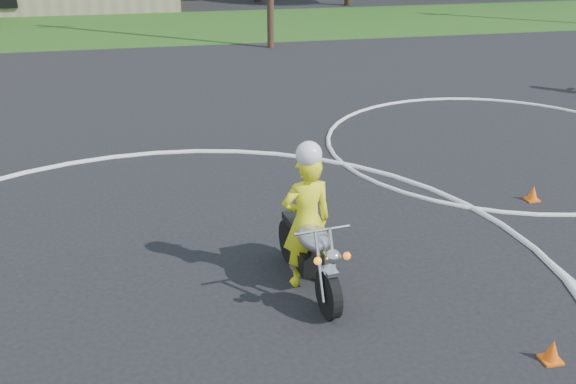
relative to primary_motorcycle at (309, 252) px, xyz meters
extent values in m
cube|color=#1E4714|center=(-2.09, 24.30, -0.58)|extent=(120.00, 10.00, 0.02)
torus|color=silver|center=(-2.09, 0.30, -0.58)|extent=(12.12, 12.12, 0.12)
torus|color=silver|center=(5.91, 5.30, -0.58)|extent=(8.10, 8.10, 0.10)
cylinder|color=black|center=(0.09, -0.75, -0.24)|extent=(0.22, 0.70, 0.69)
cylinder|color=black|center=(-0.11, 0.84, -0.24)|extent=(0.22, 0.70, 0.69)
cube|color=black|center=(-0.02, 0.10, -0.13)|extent=(0.39, 0.67, 0.34)
ellipsoid|color=#A7A7AC|center=(0.01, -0.13, 0.31)|extent=(0.50, 0.78, 0.32)
cube|color=black|center=(-0.06, 0.44, 0.26)|extent=(0.38, 0.72, 0.11)
cylinder|color=white|center=(-0.03, -0.68, 0.16)|extent=(0.10, 0.42, 0.92)
cylinder|color=white|center=(0.18, -0.65, 0.16)|extent=(0.10, 0.42, 0.92)
cube|color=silver|center=(0.09, -0.78, 0.13)|extent=(0.19, 0.27, 0.06)
cylinder|color=white|center=(0.05, -0.47, 0.58)|extent=(0.80, 0.14, 0.04)
sphere|color=white|center=(0.10, -0.87, 0.39)|extent=(0.21, 0.21, 0.21)
sphere|color=orange|center=(-0.11, -0.87, 0.35)|extent=(0.10, 0.10, 0.10)
sphere|color=orange|center=(0.30, -0.82, 0.35)|extent=(0.10, 0.10, 0.10)
cylinder|color=white|center=(0.11, 0.58, -0.24)|extent=(0.20, 0.92, 0.09)
imported|color=yellow|center=(-0.01, 0.14, 0.43)|extent=(0.79, 0.57, 2.03)
sphere|color=white|center=(0.00, 0.09, 1.47)|extent=(0.37, 0.37, 0.37)
cone|color=#FF5F0D|center=(4.95, 2.13, -0.44)|extent=(0.22, 0.22, 0.30)
cube|color=#FF5F0D|center=(4.95, 2.13, -0.57)|extent=(0.24, 0.24, 0.03)
cone|color=#FF5F0D|center=(2.51, -2.28, -0.44)|extent=(0.22, 0.22, 0.30)
cube|color=#FF5F0D|center=(2.51, -2.28, -0.57)|extent=(0.24, 0.24, 0.03)
camera|label=1|loc=(-2.01, -7.87, 4.48)|focal=40.00mm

